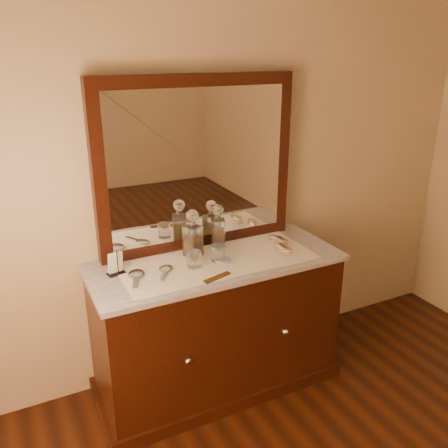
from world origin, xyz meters
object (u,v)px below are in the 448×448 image
at_px(pin_dish, 223,260).
at_px(comb, 217,277).
at_px(decanter_right, 218,231).
at_px(brush_near, 283,249).
at_px(hand_mirror_outer, 136,275).
at_px(napkin_rack, 115,264).
at_px(dresser_cabinet, 217,326).
at_px(brush_far, 278,240).
at_px(mirror_frame, 197,164).
at_px(hand_mirror_inner, 165,270).
at_px(decanter_left, 193,238).

xyz_separation_m(pin_dish, comb, (-0.12, -0.17, -0.00)).
height_order(pin_dish, decanter_right, decanter_right).
relative_size(brush_near, hand_mirror_outer, 0.69).
xyz_separation_m(napkin_rack, brush_near, (0.94, -0.16, -0.03)).
bearing_deg(comb, decanter_right, 47.82).
height_order(dresser_cabinet, napkin_rack, napkin_rack).
bearing_deg(brush_far, napkin_rack, 178.06).
height_order(mirror_frame, brush_far, mirror_frame).
xyz_separation_m(hand_mirror_outer, hand_mirror_inner, (0.16, -0.00, -0.00)).
relative_size(comb, hand_mirror_inner, 0.89).
xyz_separation_m(brush_near, brush_far, (0.05, 0.13, -0.00)).
relative_size(mirror_frame, comb, 7.17).
height_order(dresser_cabinet, mirror_frame, mirror_frame).
relative_size(dresser_cabinet, hand_mirror_inner, 7.42).
height_order(napkin_rack, hand_mirror_inner, napkin_rack).
bearing_deg(mirror_frame, napkin_rack, -163.04).
relative_size(pin_dish, decanter_right, 0.33).
relative_size(decanter_right, brush_far, 1.71).
bearing_deg(hand_mirror_inner, decanter_right, 23.72).
bearing_deg(hand_mirror_outer, brush_near, -4.86).
bearing_deg(napkin_rack, dresser_cabinet, -7.85).
bearing_deg(mirror_frame, brush_far, -24.53).
bearing_deg(hand_mirror_inner, decanter_left, 29.29).
relative_size(hand_mirror_outer, hand_mirror_inner, 1.21).
bearing_deg(hand_mirror_outer, dresser_cabinet, 1.67).
bearing_deg(mirror_frame, decanter_left, -124.38).
bearing_deg(mirror_frame, hand_mirror_inner, -139.85).
relative_size(napkin_rack, hand_mirror_inner, 0.76).
relative_size(decanter_left, decanter_right, 1.06).
bearing_deg(napkin_rack, pin_dish, -12.04).
relative_size(mirror_frame, hand_mirror_inner, 6.36).
distance_m(mirror_frame, pin_dish, 0.57).
distance_m(comb, brush_near, 0.50).
bearing_deg(comb, brush_far, 9.75).
distance_m(decanter_right, brush_far, 0.38).
height_order(comb, hand_mirror_inner, hand_mirror_inner).
relative_size(pin_dish, comb, 0.52).
relative_size(decanter_left, brush_near, 1.79).
relative_size(brush_near, hand_mirror_inner, 0.83).
distance_m(decanter_left, brush_far, 0.55).
distance_m(napkin_rack, hand_mirror_outer, 0.13).
xyz_separation_m(dresser_cabinet, pin_dish, (0.02, -0.05, 0.45)).
bearing_deg(brush_far, dresser_cabinet, -174.52).
bearing_deg(brush_far, comb, -154.51).
distance_m(mirror_frame, napkin_rack, 0.73).
distance_m(brush_far, hand_mirror_inner, 0.76).
bearing_deg(napkin_rack, mirror_frame, 16.96).
bearing_deg(dresser_cabinet, hand_mirror_inner, -176.99).
bearing_deg(brush_near, hand_mirror_outer, 175.14).
height_order(dresser_cabinet, pin_dish, pin_dish).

